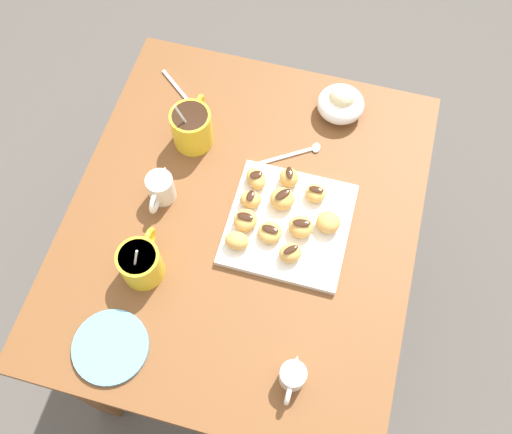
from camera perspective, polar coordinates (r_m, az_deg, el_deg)
name	(u,v)px	position (r m, az deg, el deg)	size (l,w,h in m)	color
ground_plane	(247,314)	(1.96, -0.92, -9.58)	(8.00, 8.00, 0.00)	#514C47
dining_table	(243,246)	(1.41, -1.27, -2.87)	(0.90, 0.77, 0.74)	brown
pastry_plate_square	(289,224)	(1.26, 3.26, -0.72)	(0.26, 0.26, 0.02)	white
coffee_mug_yellow_left	(141,263)	(1.21, -11.40, -4.47)	(0.13, 0.09, 0.13)	yellow
coffee_mug_yellow_right	(192,126)	(1.34, -6.38, 8.95)	(0.14, 0.09, 0.15)	yellow
cream_pitcher_white	(160,188)	(1.28, -9.48, 2.88)	(0.10, 0.06, 0.07)	white
ice_cream_bowl	(341,103)	(1.41, 8.45, 11.18)	(0.11, 0.11, 0.08)	white
chocolate_sauce_pitcher	(293,376)	(1.14, 3.67, -15.54)	(0.09, 0.05, 0.06)	white
saucer_sky_left	(110,347)	(1.21, -14.28, -12.43)	(0.15, 0.15, 0.01)	#66A8DB
loose_spoon_near_saucer	(185,97)	(1.46, -7.09, 11.77)	(0.11, 0.13, 0.01)	silver
loose_spoon_by_plate	(297,153)	(1.36, 4.09, 6.36)	(0.10, 0.14, 0.01)	silver
beignet_0	(289,178)	(1.29, 3.30, 3.94)	(0.04, 0.04, 0.04)	#DBA351
chocolate_drizzle_0	(289,173)	(1.27, 3.35, 4.42)	(0.03, 0.02, 0.01)	#381E11
beignet_1	(301,228)	(1.23, 4.47, -1.06)	(0.05, 0.05, 0.04)	#DBA351
chocolate_drizzle_1	(301,224)	(1.21, 4.53, -0.66)	(0.04, 0.02, 0.01)	#381E11
beignet_2	(270,232)	(1.23, 1.39, -1.54)	(0.05, 0.05, 0.03)	#DBA351
chocolate_drizzle_2	(270,229)	(1.21, 1.41, -1.21)	(0.04, 0.02, 0.01)	#381E11
beignet_3	(290,253)	(1.21, 3.43, -3.59)	(0.05, 0.04, 0.03)	#DBA351
chocolate_drizzle_3	(291,249)	(1.19, 3.48, -3.24)	(0.03, 0.01, 0.01)	#381E11
beignet_4	(316,193)	(1.28, 5.94, 2.37)	(0.05, 0.05, 0.03)	#DBA351
chocolate_drizzle_4	(316,189)	(1.26, 6.01, 2.74)	(0.03, 0.02, 0.01)	#381E11
beignet_5	(237,241)	(1.22, -1.91, -2.37)	(0.04, 0.05, 0.03)	#DBA351
beignet_6	(251,200)	(1.26, -0.54, 1.75)	(0.04, 0.05, 0.03)	#DBA351
chocolate_drizzle_6	(251,196)	(1.24, -0.55, 2.13)	(0.03, 0.02, 0.01)	#381E11
beignet_7	(256,179)	(1.29, 0.00, 3.83)	(0.04, 0.06, 0.03)	#DBA351
chocolate_drizzle_7	(256,175)	(1.27, 0.00, 4.24)	(0.03, 0.02, 0.01)	#381E11
beignet_8	(282,199)	(1.26, 2.63, 1.83)	(0.05, 0.05, 0.04)	#DBA351
chocolate_drizzle_8	(283,194)	(1.24, 2.67, 2.28)	(0.04, 0.02, 0.01)	#381E11
beignet_9	(328,222)	(1.24, 7.20, -0.52)	(0.05, 0.05, 0.04)	#DBA351
beignet_10	(245,220)	(1.24, -1.06, -0.31)	(0.05, 0.05, 0.03)	#DBA351
chocolate_drizzle_10	(245,216)	(1.22, -1.08, 0.06)	(0.04, 0.02, 0.01)	#381E11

